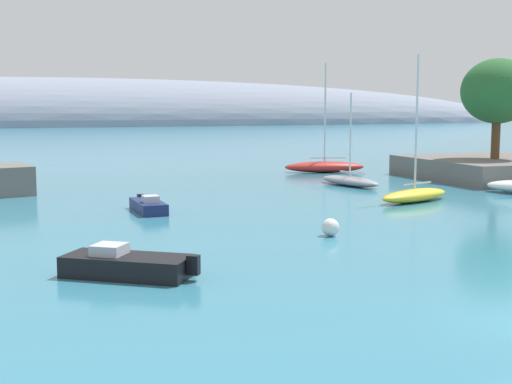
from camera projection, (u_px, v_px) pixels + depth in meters
shore_outcrop at (506, 168)px, 62.11m from camera, size 15.62×13.97×1.81m
tree_clump_shore at (498, 91)px, 60.05m from camera, size 6.26×6.26×8.71m
distant_ridge at (63, 125)px, 236.64m from camera, size 362.67×55.20×32.32m
sailboat_red_near_shore at (324, 166)px, 67.42m from camera, size 8.06×4.00×10.51m
sailboat_grey_outer_mooring at (350, 180)px, 56.11m from camera, size 3.27×6.92×7.47m
sailboat_yellow_end_of_line at (415, 194)px, 46.62m from camera, size 6.64×3.92×9.80m
motorboat_black_foreground at (127, 265)px, 26.11m from camera, size 5.05×4.28×1.21m
motorboat_navy_alongside_breakwater at (148, 206)px, 42.16m from camera, size 1.66×4.75×1.07m
mooring_buoy_white at (330, 227)px, 34.31m from camera, size 0.87×0.87×0.87m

